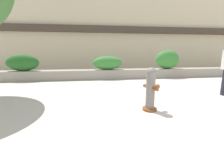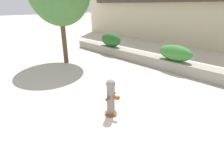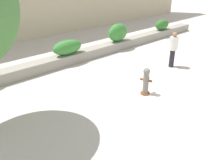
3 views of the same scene
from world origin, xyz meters
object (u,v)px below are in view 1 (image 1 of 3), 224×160
at_px(hedge_bush_2, 167,60).
at_px(fire_hydrant, 151,89).
at_px(hedge_bush_0, 23,63).
at_px(hedge_bush_1, 108,63).

distance_m(hedge_bush_2, fire_hydrant, 5.48).
xyz_separation_m(hedge_bush_0, fire_hydrant, (4.83, -4.64, -0.36)).
bearing_deg(fire_hydrant, hedge_bush_1, 96.83).
bearing_deg(hedge_bush_0, hedge_bush_1, 0.00).
bearing_deg(hedge_bush_2, fire_hydrant, -121.74).
distance_m(hedge_bush_0, hedge_bush_1, 4.28).
distance_m(hedge_bush_0, hedge_bush_2, 7.70).
relative_size(hedge_bush_0, hedge_bush_1, 0.99).
bearing_deg(hedge_bush_2, hedge_bush_1, 180.00).
distance_m(hedge_bush_0, fire_hydrant, 6.71).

